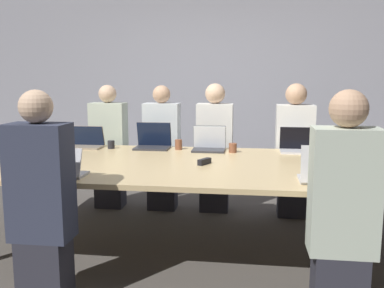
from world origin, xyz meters
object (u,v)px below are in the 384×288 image
Objects in this scene: person_far_midleft at (162,150)px; laptop_far_right at (296,145)px; laptop_far_center at (209,143)px; person_near_right at (343,212)px; cup_far_midleft at (179,145)px; laptop_far_midleft at (153,141)px; laptop_far_left at (86,141)px; person_near_left at (41,202)px; laptop_near_left at (62,168)px; person_far_right at (294,152)px; person_far_left at (109,149)px; laptop_near_right at (322,172)px; stapler at (204,162)px; person_far_center at (215,150)px; cup_far_center at (233,148)px; cup_far_left at (111,145)px.

laptop_far_right is at bearing -15.42° from person_far_midleft.
person_near_right reaches higher than laptop_far_center.
laptop_far_midleft is at bearing 171.91° from cup_far_midleft.
laptop_far_left is 1.75m from person_near_left.
person_far_midleft is at bearing -102.82° from laptop_near_left.
person_far_right is at bearing -2.72° from person_far_midleft.
laptop_near_right is at bearing -38.18° from person_far_left.
person_far_right is 9.53× the size of stapler.
laptop_near_right is 0.21× the size of person_near_right.
person_near_left is 1.81m from laptop_far_midleft.
cup_far_center is at bearing -67.49° from person_far_center.
laptop_far_center is at bearing -5.22° from laptop_far_midleft.
person_far_left is at bearing -179.23° from person_far_midleft.
laptop_near_right is 0.47m from person_near_right.
cup_far_center is at bearing -3.03° from laptop_far_left.
stapler is (1.34, -0.70, -0.04)m from laptop_far_left.
laptop_far_center is 0.71m from stapler.
laptop_near_right is at bearing -62.03° from person_far_center.
person_far_right is 15.73× the size of cup_far_center.
person_near_right reaches higher than person_far_midleft.
cup_far_center is (1.20, 1.62, 0.12)m from person_near_left.
laptop_far_center is at bearing -59.73° from person_near_right.
person_far_right reaches higher than person_far_left.
laptop_far_right is at bearing -143.97° from laptop_near_left.
cup_far_left is 0.66m from person_far_midleft.
laptop_far_right is at bearing -25.82° from person_far_center.
laptop_far_right is 0.23× the size of person_far_center.
cup_far_midleft is (-1.21, -0.36, 0.12)m from person_far_right.
person_far_left is 4.28× the size of laptop_far_center.
cup_far_center is (1.28, -0.06, 0.00)m from cup_far_left.
person_far_center is at bearing 1.11° from person_far_midleft.
laptop_far_right is at bearing -88.01° from laptop_near_right.
cup_far_midleft is at bearing -58.46° from person_far_midleft.
cup_far_center is 1.76m from person_near_right.
person_far_right reaches higher than laptop_far_right.
person_far_midleft is at bearing 87.82° from laptop_far_midleft.
cup_far_left is at bearing 175.83° from stapler.
laptop_near_right reaches higher than stapler.
person_near_left reaches higher than person_far_left.
laptop_far_midleft reaches higher than stapler.
person_far_center is 4.70× the size of laptop_near_right.
person_far_midleft reaches higher than laptop_far_center.
laptop_near_right is at bearing -45.32° from cup_far_midleft.
person_far_left is 17.22× the size of cup_far_left.
person_far_center is 1.16m from stapler.
laptop_far_right is 2.19m from laptop_far_left.
person_near_left is 1.41m from stapler.
stapler is (1.24, -1.14, 0.11)m from person_far_left.
person_far_center reaches higher than cup_far_left.
laptop_far_left is 0.99× the size of laptop_far_midleft.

